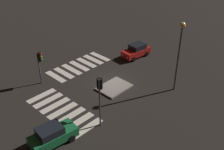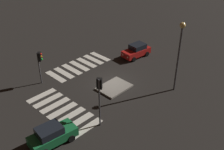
{
  "view_description": "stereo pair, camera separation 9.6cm",
  "coord_description": "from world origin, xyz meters",
  "px_view_note": "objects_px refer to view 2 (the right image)",
  "views": [
    {
      "loc": [
        18.09,
        17.33,
        15.97
      ],
      "look_at": [
        0.0,
        0.0,
        1.0
      ],
      "focal_mm": 43.98,
      "sensor_mm": 36.0,
      "label": 1
    },
    {
      "loc": [
        18.03,
        17.4,
        15.97
      ],
      "look_at": [
        0.0,
        0.0,
        1.0
      ],
      "focal_mm": 43.98,
      "sensor_mm": 36.0,
      "label": 2
    }
  ],
  "objects_px": {
    "traffic_light_east": "(40,60)",
    "traffic_light_north": "(99,91)",
    "car_red": "(136,51)",
    "street_lamp": "(180,45)",
    "car_green": "(52,135)",
    "traffic_island": "(114,87)"
  },
  "relations": [
    {
      "from": "traffic_light_east",
      "to": "street_lamp",
      "type": "height_order",
      "value": "street_lamp"
    },
    {
      "from": "car_green",
      "to": "car_red",
      "type": "bearing_deg",
      "value": 23.84
    },
    {
      "from": "car_red",
      "to": "traffic_light_north",
      "type": "xyz_separation_m",
      "value": [
        12.23,
        6.07,
        2.71
      ]
    },
    {
      "from": "traffic_island",
      "to": "car_green",
      "type": "height_order",
      "value": "car_green"
    },
    {
      "from": "car_green",
      "to": "car_red",
      "type": "distance_m",
      "value": 17.17
    },
    {
      "from": "street_lamp",
      "to": "traffic_light_east",
      "type": "bearing_deg",
      "value": -51.29
    },
    {
      "from": "traffic_light_east",
      "to": "traffic_light_north",
      "type": "xyz_separation_m",
      "value": [
        0.32,
        9.29,
        0.74
      ]
    },
    {
      "from": "car_green",
      "to": "traffic_light_east",
      "type": "xyz_separation_m",
      "value": [
        -4.53,
        -8.19,
        1.96
      ]
    },
    {
      "from": "traffic_light_east",
      "to": "traffic_island",
      "type": "bearing_deg",
      "value": -7.37
    },
    {
      "from": "traffic_light_north",
      "to": "street_lamp",
      "type": "height_order",
      "value": "street_lamp"
    },
    {
      "from": "car_red",
      "to": "street_lamp",
      "type": "relative_size",
      "value": 0.54
    },
    {
      "from": "car_green",
      "to": "traffic_light_east",
      "type": "relative_size",
      "value": 1.09
    },
    {
      "from": "traffic_island",
      "to": "car_red",
      "type": "relative_size",
      "value": 0.85
    },
    {
      "from": "car_red",
      "to": "street_lamp",
      "type": "distance_m",
      "value": 9.33
    },
    {
      "from": "traffic_island",
      "to": "car_red",
      "type": "height_order",
      "value": "car_red"
    },
    {
      "from": "car_green",
      "to": "car_red",
      "type": "xyz_separation_m",
      "value": [
        -16.44,
        -4.97,
        -0.01
      ]
    },
    {
      "from": "car_red",
      "to": "street_lamp",
      "type": "xyz_separation_m",
      "value": [
        3.16,
        7.7,
        4.22
      ]
    },
    {
      "from": "street_lamp",
      "to": "car_green",
      "type": "bearing_deg",
      "value": -11.62
    },
    {
      "from": "traffic_island",
      "to": "street_lamp",
      "type": "relative_size",
      "value": 0.46
    },
    {
      "from": "car_red",
      "to": "traffic_light_north",
      "type": "distance_m",
      "value": 13.92
    },
    {
      "from": "traffic_island",
      "to": "traffic_light_east",
      "type": "distance_m",
      "value": 8.23
    },
    {
      "from": "traffic_light_north",
      "to": "car_green",
      "type": "bearing_deg",
      "value": 130.02
    }
  ]
}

